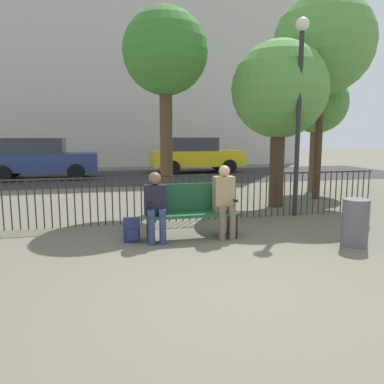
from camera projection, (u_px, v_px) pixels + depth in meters
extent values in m
plane|color=#605B4C|center=(239.00, 293.00, 4.18)|extent=(80.00, 80.00, 0.00)
cube|color=#194728|center=(192.00, 214.00, 6.29)|extent=(1.56, 0.45, 0.05)
cube|color=#194728|center=(189.00, 197.00, 6.44)|extent=(1.56, 0.05, 0.47)
cube|color=black|center=(150.00, 229.00, 6.16)|extent=(0.06, 0.38, 0.40)
cube|color=black|center=(232.00, 225.00, 6.49)|extent=(0.06, 0.38, 0.40)
cube|color=black|center=(149.00, 203.00, 6.10)|extent=(0.06, 0.38, 0.04)
cube|color=black|center=(233.00, 199.00, 6.42)|extent=(0.06, 0.38, 0.04)
cylinder|color=navy|center=(152.00, 231.00, 5.95)|extent=(0.11, 0.11, 0.45)
cylinder|color=navy|center=(163.00, 231.00, 5.99)|extent=(0.11, 0.11, 0.45)
cube|color=navy|center=(151.00, 213.00, 6.00)|extent=(0.11, 0.20, 0.12)
cube|color=navy|center=(162.00, 213.00, 6.04)|extent=(0.11, 0.20, 0.12)
cube|color=black|center=(155.00, 200.00, 6.11)|extent=(0.34, 0.22, 0.49)
sphere|color=brown|center=(155.00, 178.00, 6.04)|extent=(0.21, 0.21, 0.21)
cylinder|color=brown|center=(222.00, 227.00, 6.22)|extent=(0.11, 0.11, 0.45)
cylinder|color=brown|center=(232.00, 227.00, 6.26)|extent=(0.11, 0.11, 0.45)
cube|color=brown|center=(221.00, 210.00, 6.27)|extent=(0.11, 0.20, 0.12)
cube|color=brown|center=(231.00, 209.00, 6.31)|extent=(0.11, 0.20, 0.12)
cube|color=#997F59|center=(224.00, 194.00, 6.37)|extent=(0.34, 0.22, 0.60)
sphere|color=tan|center=(224.00, 171.00, 6.29)|extent=(0.19, 0.19, 0.19)
cube|color=navy|center=(132.00, 230.00, 6.16)|extent=(0.26, 0.17, 0.39)
cube|color=navy|center=(132.00, 235.00, 6.07)|extent=(0.18, 0.04, 0.18)
cylinder|color=#2D2823|center=(2.00, 205.00, 6.80)|extent=(0.02, 0.02, 0.95)
cylinder|color=#2D2823|center=(11.00, 205.00, 6.83)|extent=(0.02, 0.02, 0.95)
cylinder|color=#2D2823|center=(19.00, 205.00, 6.86)|extent=(0.02, 0.02, 0.95)
cylinder|color=#2D2823|center=(27.00, 204.00, 6.89)|extent=(0.02, 0.02, 0.95)
cylinder|color=#2D2823|center=(35.00, 204.00, 6.92)|extent=(0.02, 0.02, 0.95)
cylinder|color=#2D2823|center=(43.00, 204.00, 6.96)|extent=(0.02, 0.02, 0.95)
cylinder|color=#2D2823|center=(51.00, 203.00, 6.99)|extent=(0.02, 0.02, 0.95)
cylinder|color=#2D2823|center=(59.00, 203.00, 7.02)|extent=(0.02, 0.02, 0.95)
cylinder|color=#2D2823|center=(67.00, 203.00, 7.05)|extent=(0.02, 0.02, 0.95)
cylinder|color=#2D2823|center=(75.00, 202.00, 7.08)|extent=(0.02, 0.02, 0.95)
cylinder|color=#2D2823|center=(82.00, 202.00, 7.12)|extent=(0.02, 0.02, 0.95)
cylinder|color=#2D2823|center=(90.00, 202.00, 7.15)|extent=(0.02, 0.02, 0.95)
cylinder|color=#2D2823|center=(97.00, 202.00, 7.18)|extent=(0.02, 0.02, 0.95)
cylinder|color=#2D2823|center=(105.00, 201.00, 7.21)|extent=(0.02, 0.02, 0.95)
cylinder|color=#2D2823|center=(112.00, 201.00, 7.24)|extent=(0.02, 0.02, 0.95)
cylinder|color=#2D2823|center=(120.00, 201.00, 7.28)|extent=(0.02, 0.02, 0.95)
cylinder|color=#2D2823|center=(127.00, 200.00, 7.31)|extent=(0.02, 0.02, 0.95)
cylinder|color=#2D2823|center=(134.00, 200.00, 7.34)|extent=(0.02, 0.02, 0.95)
cylinder|color=#2D2823|center=(141.00, 200.00, 7.37)|extent=(0.02, 0.02, 0.95)
cylinder|color=#2D2823|center=(148.00, 200.00, 7.40)|extent=(0.02, 0.02, 0.95)
cylinder|color=#2D2823|center=(155.00, 199.00, 7.44)|extent=(0.02, 0.02, 0.95)
cylinder|color=#2D2823|center=(162.00, 199.00, 7.47)|extent=(0.02, 0.02, 0.95)
cylinder|color=#2D2823|center=(169.00, 199.00, 7.50)|extent=(0.02, 0.02, 0.95)
cylinder|color=#2D2823|center=(176.00, 198.00, 7.53)|extent=(0.02, 0.02, 0.95)
cylinder|color=#2D2823|center=(183.00, 198.00, 7.56)|extent=(0.02, 0.02, 0.95)
cylinder|color=#2D2823|center=(190.00, 198.00, 7.60)|extent=(0.02, 0.02, 0.95)
cylinder|color=#2D2823|center=(196.00, 198.00, 7.63)|extent=(0.02, 0.02, 0.95)
cylinder|color=#2D2823|center=(203.00, 197.00, 7.66)|extent=(0.02, 0.02, 0.95)
cylinder|color=#2D2823|center=(210.00, 197.00, 7.69)|extent=(0.02, 0.02, 0.95)
cylinder|color=#2D2823|center=(216.00, 197.00, 7.72)|extent=(0.02, 0.02, 0.95)
cylinder|color=#2D2823|center=(222.00, 197.00, 7.76)|extent=(0.02, 0.02, 0.95)
cylinder|color=#2D2823|center=(229.00, 196.00, 7.79)|extent=(0.02, 0.02, 0.95)
cylinder|color=#2D2823|center=(235.00, 196.00, 7.82)|extent=(0.02, 0.02, 0.95)
cylinder|color=#2D2823|center=(242.00, 196.00, 7.85)|extent=(0.02, 0.02, 0.95)
cylinder|color=#2D2823|center=(248.00, 196.00, 7.88)|extent=(0.02, 0.02, 0.95)
cylinder|color=#2D2823|center=(254.00, 195.00, 7.92)|extent=(0.02, 0.02, 0.95)
cylinder|color=#2D2823|center=(260.00, 195.00, 7.95)|extent=(0.02, 0.02, 0.95)
cylinder|color=#2D2823|center=(266.00, 195.00, 7.98)|extent=(0.02, 0.02, 0.95)
cylinder|color=#2D2823|center=(272.00, 195.00, 8.01)|extent=(0.02, 0.02, 0.95)
cylinder|color=#2D2823|center=(278.00, 194.00, 8.04)|extent=(0.02, 0.02, 0.95)
cylinder|color=#2D2823|center=(284.00, 194.00, 8.08)|extent=(0.02, 0.02, 0.95)
cylinder|color=#2D2823|center=(290.00, 194.00, 8.11)|extent=(0.02, 0.02, 0.95)
cylinder|color=#2D2823|center=(296.00, 194.00, 8.14)|extent=(0.02, 0.02, 0.95)
cylinder|color=#2D2823|center=(302.00, 193.00, 8.17)|extent=(0.02, 0.02, 0.95)
cylinder|color=#2D2823|center=(308.00, 193.00, 8.20)|extent=(0.02, 0.02, 0.95)
cylinder|color=#2D2823|center=(313.00, 193.00, 8.24)|extent=(0.02, 0.02, 0.95)
cylinder|color=#2D2823|center=(319.00, 193.00, 8.27)|extent=(0.02, 0.02, 0.95)
cylinder|color=#2D2823|center=(325.00, 193.00, 8.30)|extent=(0.02, 0.02, 0.95)
cylinder|color=#2D2823|center=(330.00, 192.00, 8.33)|extent=(0.02, 0.02, 0.95)
cylinder|color=#2D2823|center=(336.00, 192.00, 8.36)|extent=(0.02, 0.02, 0.95)
cylinder|color=#2D2823|center=(341.00, 192.00, 8.40)|extent=(0.02, 0.02, 0.95)
cylinder|color=#2D2823|center=(347.00, 192.00, 8.43)|extent=(0.02, 0.02, 0.95)
cylinder|color=#2D2823|center=(352.00, 191.00, 8.46)|extent=(0.02, 0.02, 0.95)
cylinder|color=#2D2823|center=(358.00, 191.00, 8.49)|extent=(0.02, 0.02, 0.95)
cylinder|color=#2D2823|center=(363.00, 191.00, 8.52)|extent=(0.02, 0.02, 0.95)
cylinder|color=#2D2823|center=(368.00, 191.00, 8.56)|extent=(0.02, 0.02, 0.95)
cube|color=#2D2823|center=(177.00, 176.00, 7.47)|extent=(9.00, 0.03, 0.03)
cylinder|color=#422D1E|center=(277.00, 162.00, 9.04)|extent=(0.35, 0.35, 2.18)
sphere|color=#569342|center=(279.00, 89.00, 8.78)|extent=(2.27, 2.27, 2.27)
cylinder|color=brown|center=(315.00, 156.00, 11.52)|extent=(0.33, 0.33, 2.21)
sphere|color=#478438|center=(317.00, 103.00, 11.27)|extent=(1.82, 1.82, 1.82)
cylinder|color=#422D1E|center=(319.00, 137.00, 10.06)|extent=(0.20, 0.20, 3.36)
sphere|color=#569342|center=(323.00, 44.00, 9.69)|extent=(2.60, 2.60, 2.60)
cylinder|color=#4C3823|center=(166.00, 144.00, 8.71)|extent=(0.29, 0.29, 3.07)
sphere|color=#38752D|center=(165.00, 51.00, 8.40)|extent=(1.93, 1.93, 1.93)
cylinder|color=black|center=(298.00, 125.00, 7.89)|extent=(0.10, 0.10, 3.88)
sphere|color=silver|center=(302.00, 24.00, 7.59)|extent=(0.28, 0.28, 0.28)
cube|color=#2B2B2D|center=(139.00, 177.00, 15.72)|extent=(24.00, 6.00, 0.01)
cube|color=yellow|center=(197.00, 158.00, 17.36)|extent=(4.20, 1.70, 0.70)
cube|color=#2D333D|center=(190.00, 144.00, 17.19)|extent=(2.31, 1.56, 0.60)
cylinder|color=black|center=(229.00, 167.00, 16.87)|extent=(0.64, 0.20, 0.64)
cylinder|color=black|center=(218.00, 164.00, 18.54)|extent=(0.64, 0.20, 0.64)
cylinder|color=black|center=(173.00, 168.00, 16.28)|extent=(0.64, 0.20, 0.64)
cylinder|color=black|center=(166.00, 165.00, 17.95)|extent=(0.64, 0.20, 0.64)
cube|color=navy|center=(43.00, 162.00, 14.83)|extent=(4.20, 1.70, 0.70)
cube|color=#2D333D|center=(33.00, 146.00, 14.66)|extent=(2.31, 1.56, 0.60)
cylinder|color=black|center=(76.00, 172.00, 14.34)|extent=(0.64, 0.20, 0.64)
cylinder|color=black|center=(79.00, 168.00, 16.02)|extent=(0.64, 0.20, 0.64)
cylinder|color=black|center=(2.00, 174.00, 13.75)|extent=(0.64, 0.20, 0.64)
cylinder|color=black|center=(13.00, 170.00, 15.42)|extent=(0.64, 0.20, 0.64)
cube|color=beige|center=(123.00, 33.00, 22.24)|extent=(20.00, 6.00, 15.42)
cylinder|color=#56565B|center=(355.00, 222.00, 5.91)|extent=(0.41, 0.41, 0.75)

